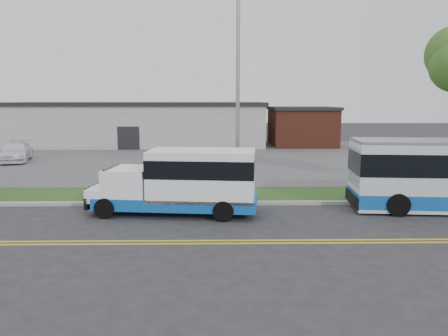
{
  "coord_description": "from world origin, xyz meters",
  "views": [
    {
      "loc": [
        2.03,
        -17.62,
        4.56
      ],
      "look_at": [
        2.34,
        1.38,
        1.6
      ],
      "focal_mm": 35.0,
      "sensor_mm": 36.0,
      "label": 1
    }
  ],
  "objects_px": {
    "streetlight_near": "(238,85)",
    "parked_car_b": "(15,152)",
    "parked_car_a": "(178,162)",
    "shuttle_bus": "(186,180)"
  },
  "relations": [
    {
      "from": "streetlight_near",
      "to": "parked_car_b",
      "type": "height_order",
      "value": "streetlight_near"
    },
    {
      "from": "streetlight_near",
      "to": "parked_car_a",
      "type": "relative_size",
      "value": 2.43
    },
    {
      "from": "parked_car_a",
      "to": "parked_car_b",
      "type": "bearing_deg",
      "value": 138.44
    },
    {
      "from": "shuttle_bus",
      "to": "parked_car_a",
      "type": "relative_size",
      "value": 1.79
    },
    {
      "from": "streetlight_near",
      "to": "parked_car_a",
      "type": "distance_m",
      "value": 8.53
    },
    {
      "from": "parked_car_a",
      "to": "parked_car_b",
      "type": "xyz_separation_m",
      "value": [
        -12.43,
        5.38,
        0.06
      ]
    },
    {
      "from": "streetlight_near",
      "to": "parked_car_b",
      "type": "bearing_deg",
      "value": 143.29
    },
    {
      "from": "parked_car_b",
      "to": "shuttle_bus",
      "type": "bearing_deg",
      "value": -62.4
    },
    {
      "from": "parked_car_a",
      "to": "parked_car_b",
      "type": "height_order",
      "value": "parked_car_b"
    },
    {
      "from": "shuttle_bus",
      "to": "parked_car_a",
      "type": "xyz_separation_m",
      "value": [
        -1.16,
        9.49,
        -0.65
      ]
    }
  ]
}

